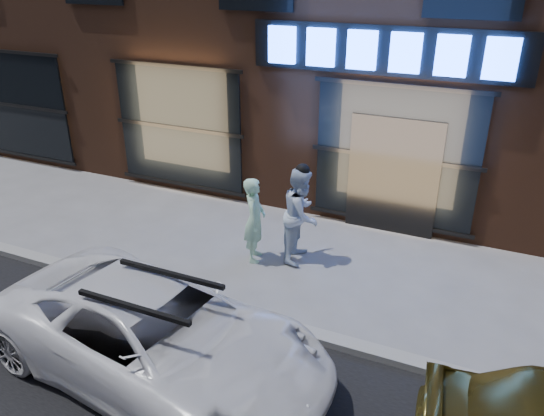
{
  "coord_description": "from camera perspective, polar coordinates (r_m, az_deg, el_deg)",
  "views": [
    {
      "loc": [
        1.77,
        -6.01,
        5.12
      ],
      "look_at": [
        -1.61,
        1.6,
        1.2
      ],
      "focal_mm": 35.0,
      "sensor_mm": 36.0,
      "label": 1
    }
  ],
  "objects": [
    {
      "name": "man_bowtie",
      "position": [
        9.67,
        -1.88,
        -1.27
      ],
      "size": [
        0.55,
        0.68,
        1.62
      ],
      "primitive_type": "imported",
      "rotation": [
        0.0,
        0.0,
        1.89
      ],
      "color": "#B0E8BF",
      "rests_on": "ground"
    },
    {
      "name": "white_suv",
      "position": [
        7.27,
        -12.18,
        -13.26
      ],
      "size": [
        5.04,
        2.85,
        1.33
      ],
      "primitive_type": "imported",
      "rotation": [
        0.0,
        0.0,
        1.43
      ],
      "color": "white",
      "rests_on": "ground"
    },
    {
      "name": "curb",
      "position": [
        8.05,
        6.02,
        -13.88
      ],
      "size": [
        60.0,
        0.25,
        0.12
      ],
      "primitive_type": "cube",
      "color": "gray",
      "rests_on": "ground"
    },
    {
      "name": "ground",
      "position": [
        8.09,
        6.0,
        -14.21
      ],
      "size": [
        90.0,
        90.0,
        0.0
      ],
      "primitive_type": "plane",
      "color": "slate",
      "rests_on": "ground"
    },
    {
      "name": "man_cap",
      "position": [
        9.67,
        3.19,
        -0.7
      ],
      "size": [
        0.74,
        0.92,
        1.8
      ],
      "primitive_type": "imported",
      "rotation": [
        0.0,
        0.0,
        1.64
      ],
      "color": "white",
      "rests_on": "ground"
    }
  ]
}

